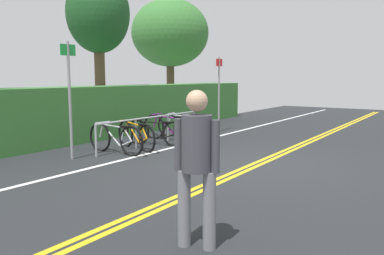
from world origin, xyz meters
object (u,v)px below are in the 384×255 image
at_px(bicycle_4, 183,125).
at_px(pedestrian, 197,159).
at_px(bicycle_3, 169,128).
at_px(tree_mid, 98,16).
at_px(bike_rack, 152,124).
at_px(sign_post_near, 69,90).
at_px(tree_far_right, 170,33).
at_px(sign_post_far, 219,88).
at_px(bicycle_1, 136,135).
at_px(bicycle_2, 156,133).
at_px(bicycle_0, 115,139).

distance_m(bicycle_4, pedestrian, 7.78).
relative_size(bicycle_3, tree_mid, 0.36).
bearing_deg(bike_rack, sign_post_near, 174.46).
bearing_deg(bicycle_4, tree_far_right, 41.10).
distance_m(sign_post_far, tree_far_right, 5.51).
bearing_deg(bicycle_1, sign_post_far, -2.15).
xyz_separation_m(bicycle_2, pedestrian, (-4.67, -4.40, 0.64)).
distance_m(bicycle_3, sign_post_near, 3.50).
relative_size(sign_post_near, sign_post_far, 1.04).
bearing_deg(bicycle_4, bike_rack, -177.37).
xyz_separation_m(bicycle_1, bicycle_2, (0.75, -0.03, -0.01)).
height_order(bicycle_3, sign_post_near, sign_post_near).
height_order(bike_rack, sign_post_far, sign_post_far).
xyz_separation_m(bicycle_2, sign_post_near, (-2.47, 0.38, 1.19)).
xyz_separation_m(pedestrian, sign_post_far, (7.82, 4.29, 0.50)).
xyz_separation_m(sign_post_far, tree_mid, (-2.14, 3.30, 2.32)).
height_order(sign_post_far, tree_mid, tree_mid).
xyz_separation_m(bike_rack, sign_post_far, (3.12, -0.25, 0.91)).
bearing_deg(bicycle_0, bike_rack, 2.50).
relative_size(bicycle_1, tree_far_right, 0.33).
relative_size(bicycle_3, pedestrian, 1.10).
bearing_deg(tree_mid, bicycle_0, -128.09).
bearing_deg(sign_post_near, bicycle_4, -2.43).
distance_m(bicycle_3, sign_post_far, 2.59).
xyz_separation_m(bicycle_2, tree_far_right, (5.97, 4.05, 3.39)).
bearing_deg(pedestrian, bicycle_2, 43.28).
bearing_deg(tree_mid, bicycle_1, -119.18).
xyz_separation_m(bike_rack, sign_post_near, (-2.49, 0.24, 0.97)).
relative_size(bike_rack, tree_mid, 0.79).
relative_size(bike_rack, pedestrian, 2.41).
bearing_deg(sign_post_far, bicycle_3, 172.52).
relative_size(bicycle_0, bicycle_4, 1.05).
height_order(bicycle_4, pedestrian, pedestrian).
relative_size(bike_rack, bicycle_3, 2.19).
bearing_deg(bicycle_0, tree_far_right, 28.23).
bearing_deg(bicycle_1, sign_post_near, 168.72).
relative_size(bicycle_0, tree_mid, 0.35).
distance_m(sign_post_near, tree_far_right, 9.46).
relative_size(bicycle_0, pedestrian, 1.07).
xyz_separation_m(bike_rack, bicycle_4, (1.54, 0.07, -0.21)).
xyz_separation_m(bicycle_0, bicycle_4, (3.00, 0.13, -0.01)).
bearing_deg(tree_mid, sign_post_near, -141.03).
distance_m(bicycle_2, tree_mid, 4.81).
height_order(bicycle_2, tree_mid, tree_mid).
height_order(bicycle_1, bicycle_3, bicycle_3).
bearing_deg(tree_mid, tree_far_right, 9.78).
distance_m(bike_rack, tree_mid, 4.55).
xyz_separation_m(bicycle_1, tree_mid, (1.76, 3.16, 3.44)).
distance_m(bike_rack, bicycle_0, 1.48).
bearing_deg(tree_far_right, sign_post_near, -156.50).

